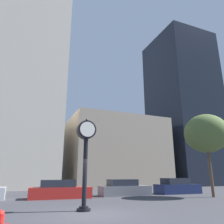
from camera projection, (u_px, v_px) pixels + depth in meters
The scene contains 9 objects.
ground_plane at pixel (91, 214), 9.85m from camera, with size 200.00×200.00×0.00m, color #38383D.
building_tall_tower at pixel (22, 85), 33.89m from camera, with size 11.90×12.00×30.58m.
building_storefront_row at pixel (114, 153), 36.82m from camera, with size 15.31×12.00×10.80m.
building_glass_modern at pixel (183, 107), 45.30m from camera, with size 10.99×12.00×30.69m.
street_clock at pixel (86, 148), 11.60m from camera, with size 1.00×0.69×4.68m.
car_red at pixel (60, 190), 16.85m from camera, with size 4.77×2.06×1.37m.
car_grey at pixel (124, 189), 19.20m from camera, with size 4.50×1.99×1.37m.
car_navy at pixel (177, 187), 21.31m from camera, with size 4.33×2.03×1.44m.
bare_tree at pixel (206, 134), 19.09m from camera, with size 3.71×3.71×6.90m.
Camera 1 is at (-3.22, -10.30, 1.67)m, focal length 35.00 mm.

